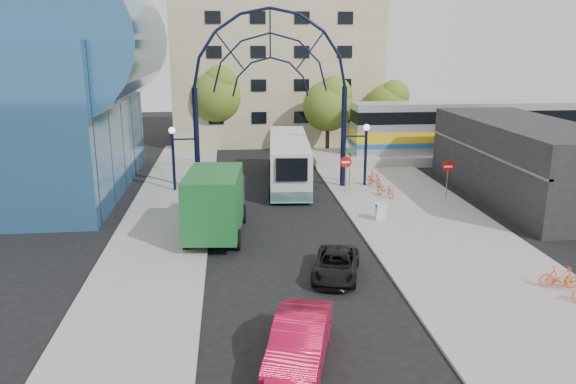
{
  "coord_description": "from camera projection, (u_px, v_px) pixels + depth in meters",
  "views": [
    {
      "loc": [
        -2.76,
        -23.62,
        9.89
      ],
      "look_at": [
        0.33,
        6.0,
        1.9
      ],
      "focal_mm": 35.0,
      "sensor_mm": 36.0,
      "label": 1
    }
  ],
  "objects": [
    {
      "name": "bike_far_c",
      "position": [
        575.0,
        280.0,
        22.8
      ],
      "size": [
        1.68,
        0.89,
        0.84
      ],
      "primitive_type": "imported",
      "rotation": [
        0.0,
        0.0,
        1.35
      ],
      "color": "orange",
      "rests_on": "sidewalk_east"
    },
    {
      "name": "bike_near_a",
      "position": [
        385.0,
        190.0,
        36.51
      ],
      "size": [
        1.23,
        1.88,
        0.93
      ],
      "primitive_type": "imported",
      "rotation": [
        0.0,
        0.0,
        0.38
      ],
      "color": "#DE472C",
      "rests_on": "sidewalk_east"
    },
    {
      "name": "do_not_enter_sign",
      "position": [
        448.0,
        170.0,
        35.73
      ],
      "size": [
        0.76,
        0.07,
        2.48
      ],
      "color": "slate",
      "rests_on": "sidewalk_east"
    },
    {
      "name": "tree_north_a",
      "position": [
        329.0,
        103.0,
        49.86
      ],
      "size": [
        4.48,
        4.48,
        7.0
      ],
      "color": "#382314",
      "rests_on": "ground"
    },
    {
      "name": "sandwich_board",
      "position": [
        381.0,
        209.0,
        31.64
      ],
      "size": [
        0.55,
        0.61,
        0.99
      ],
      "color": "white",
      "rests_on": "sidewalk_east"
    },
    {
      "name": "bike_near_b",
      "position": [
        374.0,
        179.0,
        39.08
      ],
      "size": [
        1.04,
        1.8,
        1.04
      ],
      "primitive_type": "imported",
      "rotation": [
        0.0,
        0.0,
        0.34
      ],
      "color": "red",
      "rests_on": "sidewalk_east"
    },
    {
      "name": "plaza_west",
      "position": [
        164.0,
        228.0,
        30.63
      ],
      "size": [
        5.0,
        50.0,
        0.12
      ],
      "primitive_type": "cube",
      "color": "gray",
      "rests_on": "ground"
    },
    {
      "name": "train_platform",
      "position": [
        494.0,
        155.0,
        48.57
      ],
      "size": [
        32.0,
        5.0,
        0.8
      ],
      "primitive_type": "cube",
      "color": "gray",
      "rests_on": "ground"
    },
    {
      "name": "train_car",
      "position": [
        497.0,
        126.0,
        47.92
      ],
      "size": [
        25.1,
        3.05,
        4.2
      ],
      "color": "#B7B7BC",
      "rests_on": "train_platform"
    },
    {
      "name": "sidewalk_east",
      "position": [
        434.0,
        231.0,
        30.16
      ],
      "size": [
        8.0,
        56.0,
        0.12
      ],
      "primitive_type": "cube",
      "color": "gray",
      "rests_on": "ground"
    },
    {
      "name": "gateway_arch",
      "position": [
        270.0,
        63.0,
        36.77
      ],
      "size": [
        13.64,
        0.44,
        12.1
      ],
      "color": "black",
      "rests_on": "ground"
    },
    {
      "name": "tree_north_c",
      "position": [
        389.0,
        104.0,
        52.47
      ],
      "size": [
        4.16,
        4.16,
        6.5
      ],
      "color": "#382314",
      "rests_on": "ground"
    },
    {
      "name": "city_bus",
      "position": [
        289.0,
        160.0,
        40.09
      ],
      "size": [
        3.54,
        12.11,
        3.28
      ],
      "rotation": [
        0.0,
        0.0,
        -0.07
      ],
      "color": "silver",
      "rests_on": "ground"
    },
    {
      "name": "tree_north_b",
      "position": [
        217.0,
        93.0,
        52.53
      ],
      "size": [
        5.12,
        5.12,
        8.0
      ],
      "color": "#382314",
      "rests_on": "ground"
    },
    {
      "name": "red_sedan",
      "position": [
        299.0,
        341.0,
        17.67
      ],
      "size": [
        2.87,
        4.97,
        1.55
      ],
      "primitive_type": "imported",
      "rotation": [
        0.0,
        0.0,
        -0.28
      ],
      "color": "#B10A31",
      "rests_on": "ground"
    },
    {
      "name": "commercial_block_east",
      "position": [
        523.0,
        161.0,
        36.1
      ],
      "size": [
        6.0,
        16.0,
        5.0
      ],
      "primitive_type": "cube",
      "color": "black",
      "rests_on": "ground"
    },
    {
      "name": "stop_sign",
      "position": [
        346.0,
        165.0,
        37.02
      ],
      "size": [
        0.8,
        0.07,
        2.5
      ],
      "color": "slate",
      "rests_on": "sidewalk_east"
    },
    {
      "name": "street_name_sign",
      "position": [
        350.0,
        161.0,
        37.61
      ],
      "size": [
        0.7,
        0.7,
        2.8
      ],
      "color": "slate",
      "rests_on": "sidewalk_east"
    },
    {
      "name": "black_suv",
      "position": [
        336.0,
        265.0,
        24.27
      ],
      "size": [
        2.87,
        4.38,
        1.12
      ],
      "primitive_type": "imported",
      "rotation": [
        0.0,
        0.0,
        -0.27
      ],
      "color": "black",
      "rests_on": "ground"
    },
    {
      "name": "apartment_block",
      "position": [
        275.0,
        71.0,
        57.51
      ],
      "size": [
        20.0,
        12.1,
        14.0
      ],
      "color": "tan",
      "rests_on": "ground"
    },
    {
      "name": "green_truck",
      "position": [
        216.0,
        202.0,
        29.32
      ],
      "size": [
        3.27,
        7.32,
        3.59
      ],
      "rotation": [
        0.0,
        0.0,
        -0.09
      ],
      "color": "black",
      "rests_on": "ground"
    },
    {
      "name": "bike_far_b",
      "position": [
        560.0,
        277.0,
        22.91
      ],
      "size": [
        1.65,
        0.77,
        0.96
      ],
      "primitive_type": "imported",
      "rotation": [
        0.0,
        0.0,
        1.36
      ],
      "color": "#ED442F",
      "rests_on": "sidewalk_east"
    },
    {
      "name": "transit_hall",
      "position": [
        36.0,
        92.0,
        36.67
      ],
      "size": [
        16.5,
        18.0,
        14.5
      ],
      "color": "#2C5C88",
      "rests_on": "ground"
    },
    {
      "name": "ground",
      "position": [
        295.0,
        266.0,
        25.53
      ],
      "size": [
        120.0,
        120.0,
        0.0
      ],
      "primitive_type": "plane",
      "color": "black",
      "rests_on": "ground"
    }
  ]
}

